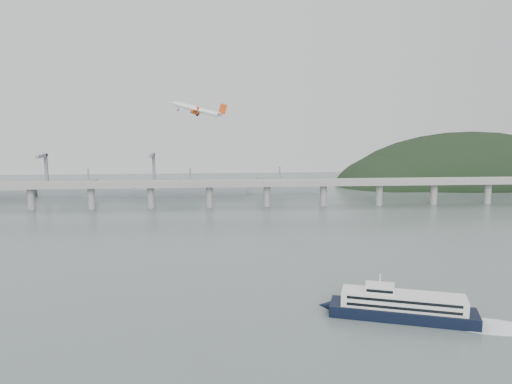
{
  "coord_description": "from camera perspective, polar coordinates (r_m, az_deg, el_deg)",
  "views": [
    {
      "loc": [
        -20.38,
        -226.97,
        80.81
      ],
      "look_at": [
        0.0,
        55.0,
        36.0
      ],
      "focal_mm": 35.0,
      "sensor_mm": 36.0,
      "label": 1
    }
  ],
  "objects": [
    {
      "name": "bridge",
      "position": [
        432.05,
        -1.54,
        0.6
      ],
      "size": [
        800.0,
        22.0,
        23.9
      ],
      "color": "gray",
      "rests_on": "ground"
    },
    {
      "name": "ground",
      "position": [
        241.79,
        0.96,
        -10.52
      ],
      "size": [
        900.0,
        900.0,
        0.0
      ],
      "primitive_type": "plane",
      "color": "#586563",
      "rests_on": "ground"
    },
    {
      "name": "airliner",
      "position": [
        331.46,
        -6.61,
        9.32
      ],
      "size": [
        37.68,
        34.1,
        12.28
      ],
      "rotation": [
        0.05,
        -0.26,
        3.04
      ],
      "color": "white",
      "rests_on": "ground"
    },
    {
      "name": "headland",
      "position": [
        644.64,
        24.23,
        -0.73
      ],
      "size": [
        365.0,
        155.0,
        156.0
      ],
      "color": "black",
      "rests_on": "ground"
    },
    {
      "name": "distant_fleet",
      "position": [
        515.65,
        -19.26,
        0.18
      ],
      "size": [
        453.0,
        60.9,
        40.0
      ],
      "color": "slate",
      "rests_on": "ground"
    },
    {
      "name": "ferry",
      "position": [
        211.39,
        16.4,
        -12.45
      ],
      "size": [
        90.71,
        38.5,
        17.67
      ],
      "rotation": [
        0.0,
        0.0,
        -0.32
      ],
      "color": "black",
      "rests_on": "ground"
    }
  ]
}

